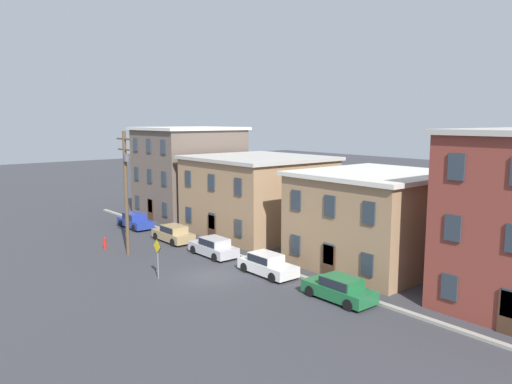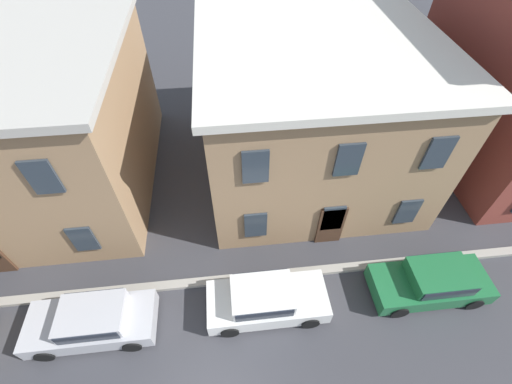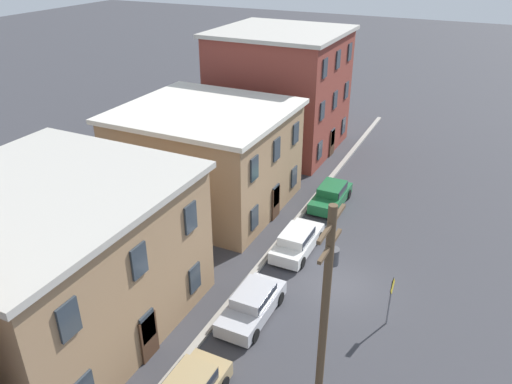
{
  "view_description": "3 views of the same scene",
  "coord_description": "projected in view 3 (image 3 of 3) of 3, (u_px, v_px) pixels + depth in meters",
  "views": [
    {
      "loc": [
        26.72,
        -18.17,
        10.38
      ],
      "look_at": [
        -1.0,
        4.79,
        5.16
      ],
      "focal_mm": 35.0,
      "sensor_mm": 36.0,
      "label": 1
    },
    {
      "loc": [
        1.14,
        -2.11,
        12.63
      ],
      "look_at": [
        1.82,
        4.12,
        5.63
      ],
      "focal_mm": 24.0,
      "sensor_mm": 36.0,
      "label": 2
    },
    {
      "loc": [
        -21.0,
        -5.28,
        16.48
      ],
      "look_at": [
        -1.76,
        4.02,
        5.5
      ],
      "focal_mm": 35.0,
      "sensor_mm": 36.0,
      "label": 3
    }
  ],
  "objects": [
    {
      "name": "apartment_annex",
      "position": [
        280.0,
        90.0,
        41.78
      ],
      "size": [
        9.94,
        10.09,
        9.9
      ],
      "color": "brown",
      "rests_on": "ground_plane"
    },
    {
      "name": "car_silver",
      "position": [
        252.0,
        303.0,
        24.0
      ],
      "size": [
        4.4,
        1.92,
        1.43
      ],
      "color": "#B7B7BC",
      "rests_on": "ground_plane"
    },
    {
      "name": "ground_plane",
      "position": [
        339.0,
        286.0,
        26.39
      ],
      "size": [
        200.0,
        200.0,
        0.0
      ],
      "primitive_type": "plane",
      "color": "#38383D"
    },
    {
      "name": "car_white",
      "position": [
        297.0,
        240.0,
        28.95
      ],
      "size": [
        4.4,
        1.92,
        1.43
      ],
      "color": "silver",
      "rests_on": "ground_plane"
    },
    {
      "name": "car_green",
      "position": [
        331.0,
        195.0,
        34.08
      ],
      "size": [
        4.4,
        1.92,
        1.43
      ],
      "color": "#1E6638",
      "rests_on": "ground_plane"
    },
    {
      "name": "apartment_far",
      "position": [
        207.0,
        157.0,
        33.23
      ],
      "size": [
        9.93,
        10.5,
        6.72
      ],
      "color": "#9E7A56",
      "rests_on": "ground_plane"
    },
    {
      "name": "apartment_midblock",
      "position": [
        50.0,
        260.0,
        22.35
      ],
      "size": [
        11.79,
        10.74,
        7.07
      ],
      "color": "#9E7A56",
      "rests_on": "ground_plane"
    },
    {
      "name": "caution_sign",
      "position": [
        391.0,
        293.0,
        23.0
      ],
      "size": [
        0.99,
        0.08,
        2.71
      ],
      "color": "slate",
      "rests_on": "ground_plane"
    },
    {
      "name": "kerb_strip",
      "position": [
        262.0,
        263.0,
        28.1
      ],
      "size": [
        56.0,
        0.36,
        0.16
      ],
      "primitive_type": "cube",
      "color": "#9E998E",
      "rests_on": "ground_plane"
    },
    {
      "name": "utility_pole",
      "position": [
        325.0,
        316.0,
        16.37
      ],
      "size": [
        2.4,
        0.44,
        9.55
      ],
      "color": "brown",
      "rests_on": "ground_plane"
    }
  ]
}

